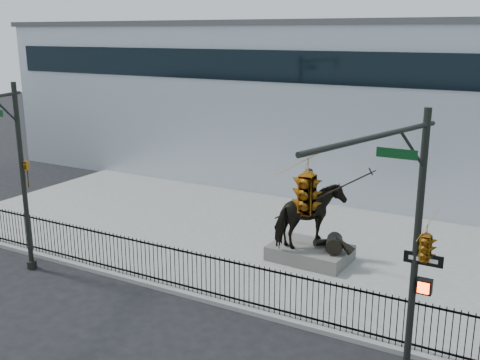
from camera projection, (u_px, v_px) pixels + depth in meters
The scene contains 8 objects.
ground at pixel (181, 314), 17.81m from camera, with size 120.00×120.00×0.00m, color black.
plaza at pixel (276, 242), 23.70m from camera, with size 30.00×12.00×0.15m, color gray.
building at pixel (371, 104), 33.55m from camera, with size 44.00×14.00×9.00m, color silver.
picket_fence at pixel (202, 274), 18.63m from camera, with size 22.10×0.10×1.50m.
statue_plinth at pixel (310, 253), 21.63m from camera, with size 2.97×2.04×0.56m, color #615E58.
equestrian_statue at pixel (313, 218), 21.24m from camera, with size 3.80×2.44×3.22m.
traffic_signal_left at pixel (7, 170), 19.43m from camera, with size 1.52×4.84×7.00m.
traffic_signal_right at pixel (372, 219), 11.83m from camera, with size 2.17×6.86×7.00m.
Camera 1 is at (9.50, -13.17, 8.68)m, focal length 42.00 mm.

